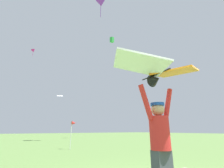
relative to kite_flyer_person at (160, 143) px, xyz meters
name	(u,v)px	position (x,y,z in m)	size (l,w,h in m)	color
kite_flyer_person	(160,143)	(0.00, 0.00, 0.00)	(0.81, 0.39, 1.92)	#424751
held_stunt_kite	(158,71)	(-0.01, -0.08, 1.27)	(1.97, 1.16, 0.42)	black
distant_kite_magenta_low_right	(33,51)	(2.45, 34.18, 17.11)	(1.21, 1.09, 1.92)	#DB2393
distant_kite_white_overhead_distant	(60,95)	(3.58, 16.50, 4.10)	(0.88, 0.83, 0.40)	white
distant_kite_purple_mid_left	(101,3)	(6.55, 12.68, 16.20)	(1.45, 1.35, 2.82)	purple
distant_kite_green_high_right	(112,40)	(11.29, 16.63, 14.45)	(0.69, 0.71, 0.93)	green
marker_flag	(73,125)	(1.90, 8.11, 0.53)	(0.30, 0.24, 1.70)	silver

